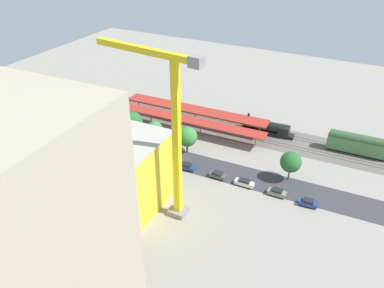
% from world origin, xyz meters
% --- Properties ---
extents(ground_plane, '(207.34, 207.34, 0.00)m').
position_xyz_m(ground_plane, '(0.00, 0.00, 0.00)').
color(ground_plane, gray).
rests_on(ground_plane, ground).
extents(rail_bed, '(129.98, 17.97, 0.01)m').
position_xyz_m(rail_bed, '(0.00, -20.24, 0.00)').
color(rail_bed, '#665E54').
rests_on(rail_bed, ground).
extents(street_asphalt, '(129.82, 13.47, 0.01)m').
position_xyz_m(street_asphalt, '(0.00, 2.15, 0.00)').
color(street_asphalt, '#38383D').
rests_on(street_asphalt, ground).
extents(track_rails, '(129.51, 11.53, 0.12)m').
position_xyz_m(track_rails, '(0.00, -20.24, 0.18)').
color(track_rails, '#9E9EA8').
rests_on(track_rails, ground).
extents(platform_canopy_near, '(56.99, 6.46, 4.42)m').
position_xyz_m(platform_canopy_near, '(8.80, -12.35, 4.22)').
color(platform_canopy_near, '#A82D23').
rests_on(platform_canopy_near, ground).
extents(platform_canopy_far, '(47.17, 7.02, 4.58)m').
position_xyz_m(platform_canopy_far, '(5.50, -19.42, 4.31)').
color(platform_canopy_far, '#A82D23').
rests_on(platform_canopy_far, ground).
extents(locomotive, '(15.80, 3.43, 5.24)m').
position_xyz_m(locomotive, '(-17.38, -22.99, 1.85)').
color(locomotive, black).
rests_on(locomotive, ground).
extents(passenger_coach, '(16.28, 3.39, 5.99)m').
position_xyz_m(passenger_coach, '(-42.80, -22.99, 3.16)').
color(passenger_coach, black).
rests_on(passenger_coach, ground).
extents(parked_car_0, '(4.25, 2.11, 1.76)m').
position_xyz_m(parked_car_0, '(-35.90, 5.54, 0.78)').
color(parked_car_0, black).
rests_on(parked_car_0, ground).
extents(parked_car_1, '(4.34, 1.92, 1.73)m').
position_xyz_m(parked_car_1, '(-28.53, 5.08, 0.78)').
color(parked_car_1, black).
rests_on(parked_car_1, ground).
extents(parked_car_2, '(4.77, 1.71, 1.74)m').
position_xyz_m(parked_car_2, '(-20.37, 5.03, 0.78)').
color(parked_car_2, black).
rests_on(parked_car_2, ground).
extents(parked_car_3, '(4.24, 1.88, 1.65)m').
position_xyz_m(parked_car_3, '(-13.26, 4.98, 0.74)').
color(parked_car_3, black).
rests_on(parked_car_3, ground).
extents(parked_car_4, '(4.52, 2.20, 1.73)m').
position_xyz_m(parked_car_4, '(-4.55, 5.24, 0.77)').
color(parked_car_4, black).
rests_on(parked_car_4, ground).
extents(construction_building, '(33.90, 17.78, 16.62)m').
position_xyz_m(construction_building, '(9.87, 24.21, 8.31)').
color(construction_building, yellow).
rests_on(construction_building, ground).
extents(construction_roof_slab, '(34.52, 18.40, 0.40)m').
position_xyz_m(construction_roof_slab, '(9.87, 24.21, 16.82)').
color(construction_roof_slab, '#B7B2A8').
rests_on(construction_roof_slab, construction_building).
extents(tower_crane, '(24.24, 4.46, 36.65)m').
position_xyz_m(tower_crane, '(-9.39, 21.06, 21.31)').
color(tower_crane, gray).
rests_on(tower_crane, ground).
extents(box_truck_0, '(9.44, 2.85, 3.12)m').
position_xyz_m(box_truck_0, '(8.17, 11.47, 1.54)').
color(box_truck_0, black).
rests_on(box_truck_0, ground).
extents(box_truck_1, '(8.60, 3.01, 3.33)m').
position_xyz_m(box_truck_1, '(21.99, 9.06, 1.63)').
color(box_truck_1, black).
rests_on(box_truck_1, ground).
extents(street_tree_0, '(5.62, 5.62, 7.86)m').
position_xyz_m(street_tree_0, '(-0.80, -2.13, 5.04)').
color(street_tree_0, brown).
rests_on(street_tree_0, ground).
extents(street_tree_1, '(6.24, 6.24, 7.89)m').
position_xyz_m(street_tree_1, '(17.87, -2.81, 4.76)').
color(street_tree_1, brown).
rests_on(street_tree_1, ground).
extents(street_tree_2, '(4.69, 4.69, 6.55)m').
position_xyz_m(street_tree_2, '(10.13, -2.90, 4.19)').
color(street_tree_2, brown).
rests_on(street_tree_2, ground).
extents(street_tree_3, '(5.23, 5.23, 7.92)m').
position_xyz_m(street_tree_3, '(-29.30, -2.31, 5.29)').
color(street_tree_3, brown).
rests_on(street_tree_3, ground).
extents(traffic_light, '(0.50, 0.36, 7.38)m').
position_xyz_m(traffic_light, '(1.40, -2.16, 4.81)').
color(traffic_light, '#333333').
rests_on(traffic_light, ground).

